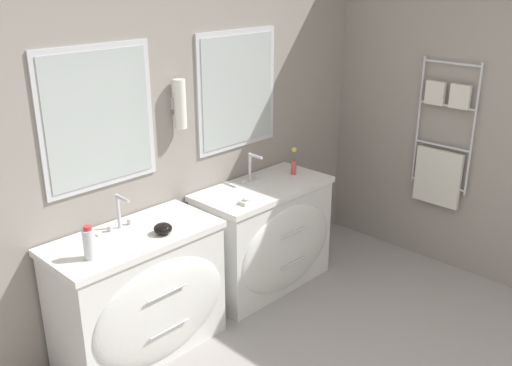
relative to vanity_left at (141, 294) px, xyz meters
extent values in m
cube|color=gray|center=(0.39, 0.33, 0.89)|extent=(5.67, 0.06, 2.60)
cube|color=silver|center=(0.00, 0.30, 1.07)|extent=(0.76, 0.01, 0.85)
cube|color=#B2BCBA|center=(0.00, 0.29, 1.07)|extent=(0.69, 0.01, 0.78)
cube|color=silver|center=(1.14, 0.30, 1.07)|extent=(0.76, 0.01, 0.85)
cube|color=#B2BCBA|center=(1.14, 0.29, 1.07)|extent=(0.69, 0.01, 0.78)
cylinder|color=white|center=(0.57, 0.24, 1.07)|extent=(0.08, 0.08, 0.32)
cube|color=silver|center=(0.57, 0.29, 1.07)|extent=(0.05, 0.02, 0.08)
cube|color=gray|center=(2.45, -0.89, 0.89)|extent=(0.06, 4.26, 2.60)
cylinder|color=silver|center=(2.39, -0.94, 0.75)|extent=(0.02, 0.02, 1.02)
cylinder|color=silver|center=(2.39, -0.49, 0.75)|extent=(0.02, 0.02, 1.02)
cylinder|color=silver|center=(2.39, -0.72, 1.23)|extent=(0.02, 0.45, 0.02)
cylinder|color=silver|center=(2.39, -0.72, 0.91)|extent=(0.02, 0.45, 0.02)
cylinder|color=silver|center=(2.39, -0.72, 0.59)|extent=(0.02, 0.45, 0.02)
cylinder|color=silver|center=(2.39, -0.72, 0.27)|extent=(0.02, 0.45, 0.02)
cube|color=silver|center=(2.37, -0.72, 0.33)|extent=(0.04, 0.38, 0.45)
cube|color=silver|center=(2.37, -0.82, 1.00)|extent=(0.04, 0.15, 0.18)
cube|color=silver|center=(2.37, -0.62, 1.00)|extent=(0.04, 0.15, 0.18)
cube|color=white|center=(0.00, 0.03, -0.03)|extent=(1.02, 0.50, 0.77)
ellipsoid|color=white|center=(0.00, -0.21, -0.03)|extent=(0.94, 0.11, 0.65)
cube|color=white|center=(0.00, 0.03, 0.38)|extent=(1.05, 0.52, 0.04)
ellipsoid|color=white|center=(0.00, 0.01, 0.35)|extent=(0.34, 0.30, 0.10)
cylinder|color=silver|center=(0.00, -0.28, 0.13)|extent=(0.28, 0.01, 0.01)
cylinder|color=silver|center=(0.00, -0.28, -0.12)|extent=(0.28, 0.01, 0.01)
cube|color=white|center=(1.14, 0.03, -0.03)|extent=(1.02, 0.50, 0.77)
ellipsoid|color=white|center=(1.14, -0.21, -0.03)|extent=(0.94, 0.11, 0.65)
cube|color=white|center=(1.14, 0.03, 0.38)|extent=(1.05, 0.52, 0.04)
ellipsoid|color=white|center=(1.14, 0.01, 0.35)|extent=(0.34, 0.30, 0.10)
cylinder|color=silver|center=(1.14, -0.28, 0.13)|extent=(0.28, 0.01, 0.01)
cylinder|color=silver|center=(1.14, -0.28, -0.12)|extent=(0.28, 0.01, 0.01)
cylinder|color=silver|center=(0.00, 0.17, 0.51)|extent=(0.02, 0.02, 0.22)
cylinder|color=silver|center=(0.00, 0.11, 0.61)|extent=(0.02, 0.12, 0.02)
cylinder|color=silver|center=(-0.07, 0.17, 0.42)|extent=(0.03, 0.03, 0.04)
cylinder|color=silver|center=(0.07, 0.17, 0.42)|extent=(0.03, 0.03, 0.04)
cylinder|color=silver|center=(1.14, 0.17, 0.51)|extent=(0.02, 0.02, 0.22)
cylinder|color=silver|center=(1.14, 0.11, 0.61)|extent=(0.02, 0.12, 0.02)
cylinder|color=silver|center=(1.07, 0.17, 0.42)|extent=(0.03, 0.03, 0.04)
cylinder|color=silver|center=(1.21, 0.17, 0.42)|extent=(0.03, 0.03, 0.04)
cylinder|color=silver|center=(-0.33, -0.05, 0.48)|extent=(0.07, 0.07, 0.17)
cylinder|color=red|center=(-0.33, -0.05, 0.58)|extent=(0.04, 0.04, 0.02)
ellipsoid|color=black|center=(0.13, -0.09, 0.43)|extent=(0.11, 0.11, 0.07)
cylinder|color=#CC4C51|center=(1.49, 0.04, 0.45)|extent=(0.04, 0.04, 0.10)
cylinder|color=#477238|center=(1.49, 0.04, 0.55)|extent=(0.01, 0.01, 0.09)
sphere|color=#E5BF47|center=(1.49, 0.04, 0.60)|extent=(0.04, 0.04, 0.04)
cube|color=white|center=(0.82, -0.11, 0.41)|extent=(0.10, 0.07, 0.02)
ellipsoid|color=#F2E5CC|center=(0.82, -0.11, 0.43)|extent=(0.06, 0.04, 0.02)
camera|label=1|loc=(-1.70, -2.65, 1.89)|focal=40.00mm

